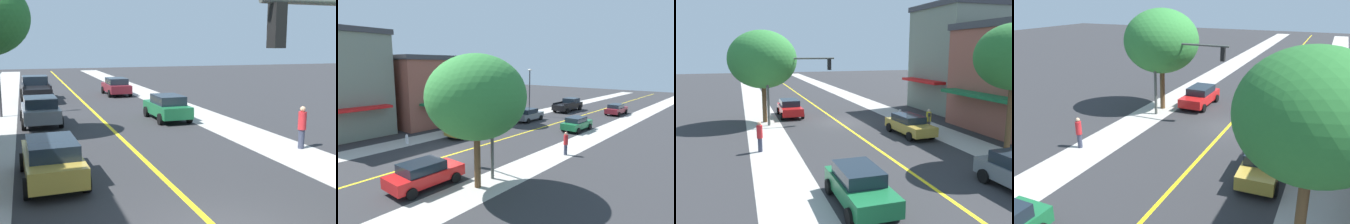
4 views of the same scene
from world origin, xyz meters
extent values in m
plane|color=#2D2D30|center=(0.00, 0.00, 0.00)|extent=(140.00, 140.00, 0.00)
cube|color=#ADA8A0|center=(-6.11, 0.00, 0.00)|extent=(2.75, 126.00, 0.01)
cube|color=#ADA8A0|center=(6.11, 0.00, 0.00)|extent=(2.75, 126.00, 0.01)
cube|color=yellow|center=(0.00, 0.00, 0.00)|extent=(0.20, 126.00, 0.00)
cube|color=red|center=(-9.10, -2.27, 3.06)|extent=(1.21, 6.10, 0.24)
cube|color=#935142|center=(-14.04, 7.24, 3.75)|extent=(10.90, 9.34, 7.50)
cube|color=#38383D|center=(-14.04, 7.24, 7.75)|extent=(11.20, 9.64, 0.50)
cube|color=#196638|center=(-7.92, 7.24, 2.88)|extent=(1.34, 7.09, 0.24)
cylinder|color=brown|center=(5.91, -2.00, 1.57)|extent=(0.37, 0.37, 3.13)
ellipsoid|color=#337F38|center=(5.91, -2.00, 5.22)|extent=(5.57, 5.57, 4.73)
cylinder|color=brown|center=(-5.83, 12.30, 2.03)|extent=(0.31, 0.31, 4.07)
ellipsoid|color=#286B2D|center=(-5.83, 12.30, 5.60)|extent=(4.09, 4.09, 3.47)
cylinder|color=silver|center=(-5.50, 0.29, 0.34)|extent=(0.24, 0.24, 0.68)
sphere|color=silver|center=(-5.50, 0.29, 0.75)|extent=(0.22, 0.22, 0.22)
cylinder|color=silver|center=(-5.67, 0.29, 0.38)|extent=(0.10, 0.10, 0.10)
cylinder|color=silver|center=(-5.33, 0.29, 0.38)|extent=(0.10, 0.10, 0.10)
cylinder|color=#4C4C51|center=(-5.34, 5.26, 0.58)|extent=(0.07, 0.07, 1.16)
cube|color=#2D2D33|center=(-5.34, 5.26, 1.29)|extent=(0.12, 0.18, 0.26)
cylinder|color=#474C47|center=(5.71, -0.54, 2.89)|extent=(0.20, 0.20, 5.77)
cylinder|color=#474C47|center=(2.99, -0.54, 5.31)|extent=(5.44, 0.14, 0.14)
cube|color=black|center=(0.66, -0.54, 4.81)|extent=(0.26, 0.32, 0.90)
sphere|color=red|center=(0.66, -0.54, 5.11)|extent=(0.20, 0.20, 0.20)
sphere|color=yellow|center=(0.66, -0.54, 4.81)|extent=(0.20, 0.20, 0.20)
sphere|color=green|center=(0.66, -0.54, 4.51)|extent=(0.20, 0.20, 0.20)
cylinder|color=#38383D|center=(-5.67, 19.20, 3.08)|extent=(0.16, 0.16, 6.16)
ellipsoid|color=silver|center=(-5.67, 19.20, 6.31)|extent=(0.70, 0.36, 0.24)
cube|color=red|center=(3.53, -3.87, 0.65)|extent=(1.86, 4.44, 0.66)
cube|color=#19232D|center=(3.53, -4.09, 1.25)|extent=(1.62, 2.40, 0.54)
cylinder|color=black|center=(2.63, -2.41, 0.32)|extent=(0.23, 0.64, 0.64)
cylinder|color=black|center=(4.45, -2.42, 0.32)|extent=(0.23, 0.64, 0.64)
cylinder|color=black|center=(2.61, -5.32, 0.32)|extent=(0.23, 0.64, 0.64)
cylinder|color=black|center=(4.43, -5.34, 0.32)|extent=(0.23, 0.64, 0.64)
cube|color=#B29338|center=(-3.52, 5.71, 0.64)|extent=(1.86, 4.50, 0.64)
cube|color=#19232D|center=(-3.51, 5.49, 1.19)|extent=(1.58, 2.45, 0.47)
cylinder|color=black|center=(-4.42, 7.14, 0.32)|extent=(0.24, 0.65, 0.64)
cylinder|color=black|center=(-2.72, 7.20, 0.32)|extent=(0.24, 0.65, 0.64)
cylinder|color=black|center=(-4.32, 4.21, 0.32)|extent=(0.24, 0.65, 0.64)
cylinder|color=black|center=(-2.62, 4.27, 0.32)|extent=(0.24, 0.65, 0.64)
cube|color=#196638|center=(3.64, 14.97, 0.65)|extent=(1.73, 4.17, 0.65)
cube|color=#19232D|center=(3.64, 14.76, 1.23)|extent=(1.52, 2.25, 0.52)
cylinder|color=black|center=(2.78, 16.34, 0.32)|extent=(0.22, 0.64, 0.64)
cylinder|color=black|center=(4.50, 16.34, 0.32)|extent=(0.22, 0.64, 0.64)
cylinder|color=black|center=(2.78, 13.59, 0.32)|extent=(0.22, 0.64, 0.64)
cylinder|color=black|center=(4.51, 13.60, 0.32)|extent=(0.22, 0.64, 0.64)
cube|color=slate|center=(-3.47, 15.95, 0.67)|extent=(2.02, 4.35, 0.70)
cube|color=#19232D|center=(-3.46, 15.74, 1.29)|extent=(1.73, 2.37, 0.54)
cylinder|color=black|center=(-4.46, 17.34, 0.32)|extent=(0.24, 0.65, 0.64)
cylinder|color=black|center=(-2.56, 17.40, 0.32)|extent=(0.24, 0.65, 0.64)
cylinder|color=black|center=(-4.38, 14.51, 0.32)|extent=(0.24, 0.65, 0.64)
cylinder|color=black|center=(-2.48, 14.56, 0.32)|extent=(0.24, 0.65, 0.64)
cube|color=maroon|center=(3.35, 27.76, 0.65)|extent=(1.80, 4.50, 0.66)
cube|color=#19232D|center=(3.35, 27.53, 1.25)|extent=(1.57, 2.44, 0.53)
cylinder|color=black|center=(2.45, 29.23, 0.32)|extent=(0.22, 0.64, 0.64)
cylinder|color=black|center=(4.22, 29.24, 0.32)|extent=(0.22, 0.64, 0.64)
cylinder|color=black|center=(2.47, 26.27, 0.32)|extent=(0.22, 0.64, 0.64)
cylinder|color=black|center=(4.24, 26.28, 0.32)|extent=(0.22, 0.64, 0.64)
cube|color=black|center=(-3.39, 26.04, 0.80)|extent=(2.16, 6.20, 0.80)
cube|color=#19232D|center=(-3.41, 27.15, 1.55)|extent=(1.93, 2.25, 0.70)
cube|color=black|center=(-4.32, 24.79, 1.32)|extent=(0.16, 3.20, 0.24)
cube|color=black|center=(-2.43, 24.83, 1.32)|extent=(0.16, 3.20, 0.24)
cylinder|color=black|center=(-4.46, 28.12, 0.40)|extent=(0.29, 0.80, 0.80)
cylinder|color=black|center=(-2.40, 28.15, 0.40)|extent=(0.29, 0.80, 0.80)
cylinder|color=black|center=(-4.38, 23.93, 0.40)|extent=(0.29, 0.80, 0.80)
cylinder|color=black|center=(-2.33, 23.97, 0.40)|extent=(0.29, 0.80, 0.80)
cylinder|color=#33384C|center=(6.85, 6.61, 0.42)|extent=(0.26, 0.26, 0.84)
cylinder|color=red|center=(6.85, 6.61, 1.22)|extent=(0.34, 0.34, 0.76)
sphere|color=tan|center=(6.85, 6.61, 1.72)|extent=(0.24, 0.24, 0.24)
cylinder|color=brown|center=(-5.43, 5.04, 0.38)|extent=(0.27, 0.27, 0.76)
cylinder|color=yellow|center=(-5.43, 5.04, 1.11)|extent=(0.36, 0.36, 0.70)
sphere|color=beige|center=(-5.43, 5.04, 1.56)|extent=(0.22, 0.22, 0.22)
ellipsoid|color=#C6B28C|center=(-5.56, 4.41, 0.34)|extent=(0.59, 0.33, 0.24)
sphere|color=#C6B28C|center=(-5.86, 4.46, 0.42)|extent=(0.19, 0.19, 0.19)
cylinder|color=#C6B28C|center=(-5.75, 4.44, 0.11)|extent=(0.09, 0.09, 0.22)
cylinder|color=#C6B28C|center=(-5.37, 4.38, 0.11)|extent=(0.09, 0.09, 0.22)
camera|label=1|loc=(-4.24, -7.93, 4.45)|focal=44.51mm
camera|label=2|loc=(17.18, -12.78, 6.96)|focal=30.46mm
camera|label=3|loc=(7.87, 26.36, 5.88)|focal=35.82mm
camera|label=4|loc=(-6.21, 21.03, 8.41)|focal=37.12mm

